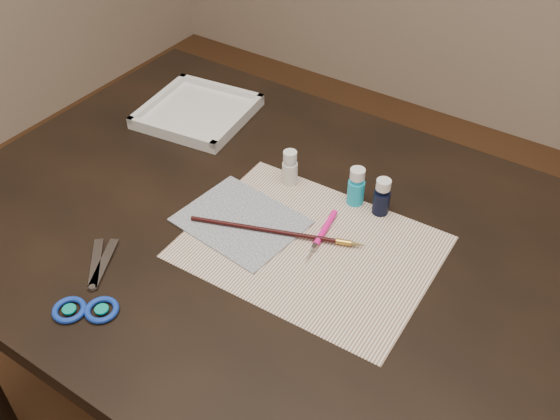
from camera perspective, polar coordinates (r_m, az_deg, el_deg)
The scene contains 10 objects.
table at distance 1.44m, azimuth 0.00°, elevation -12.93°, with size 1.30×0.90×0.75m, color black.
paper at distance 1.12m, azimuth 2.76°, elevation -3.39°, with size 0.44×0.33×0.00m, color white.
canvas at distance 1.17m, azimuth -3.60°, elevation -1.00°, with size 0.22×0.17×0.00m, color #121B32.
paint_bottle_white at distance 1.24m, azimuth 0.91°, elevation 3.90°, with size 0.03×0.03×0.08m, color silver.
paint_bottle_cyan at distance 1.20m, azimuth 6.99°, elevation 2.15°, with size 0.03×0.03×0.08m, color #17ACD3.
paint_bottle_navy at distance 1.18m, azimuth 9.30°, elevation 1.20°, with size 0.03×0.03×0.08m, color black.
paintbrush at distance 1.14m, azimuth -0.30°, elevation -1.98°, with size 0.33×0.01×0.01m, color black, non-canonical shape.
craft_knife at distance 1.14m, azimuth 3.74°, elevation -2.38°, with size 0.14×0.01×0.01m, color #F81690, non-canonical shape.
scissors at distance 1.11m, azimuth -16.99°, elevation -6.06°, with size 0.22×0.11×0.01m, color silver, non-canonical shape.
palette_tray at distance 1.47m, azimuth -7.55°, elevation 8.95°, with size 0.23×0.23×0.03m, color silver.
Camera 1 is at (0.47, -0.70, 1.53)m, focal length 40.00 mm.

